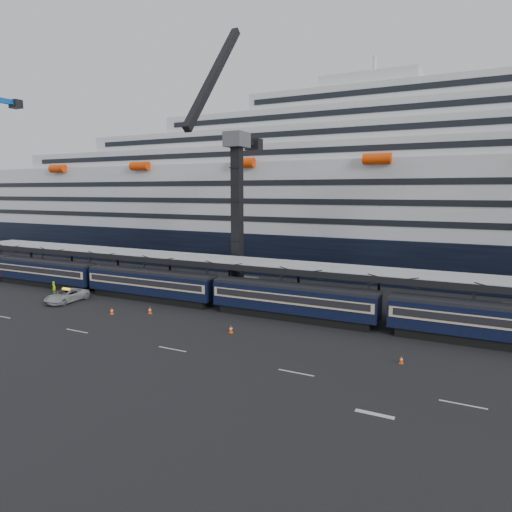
{
  "coord_description": "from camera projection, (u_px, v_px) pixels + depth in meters",
  "views": [
    {
      "loc": [
        10.55,
        -35.95,
        14.17
      ],
      "look_at": [
        -12.57,
        10.0,
        6.82
      ],
      "focal_mm": 32.0,
      "sensor_mm": 36.0,
      "label": 1
    }
  ],
  "objects": [
    {
      "name": "ground",
      "position": [
        336.0,
        360.0,
        38.49
      ],
      "size": [
        260.0,
        260.0,
        0.0
      ],
      "primitive_type": "plane",
      "color": "black",
      "rests_on": "ground"
    },
    {
      "name": "traffic_cone_b",
      "position": [
        150.0,
        310.0,
        53.07
      ],
      "size": [
        0.44,
        0.44,
        0.87
      ],
      "color": "#FF4108",
      "rests_on": "ground"
    },
    {
      "name": "traffic_cone_a",
      "position": [
        80.0,
        295.0,
        60.55
      ],
      "size": [
        0.44,
        0.44,
        0.87
      ],
      "color": "#FF4108",
      "rests_on": "ground"
    },
    {
      "name": "pickup_truck",
      "position": [
        67.0,
        296.0,
        58.65
      ],
      "size": [
        3.02,
        6.07,
        1.65
      ],
      "primitive_type": "imported",
      "rotation": [
        0.0,
        0.0,
        0.05
      ],
      "color": "#A2A4A9",
      "rests_on": "ground"
    },
    {
      "name": "canopy",
      "position": [
        374.0,
        273.0,
        50.12
      ],
      "size": [
        130.0,
        6.25,
        5.53
      ],
      "color": "#9DA1A5",
      "rests_on": "ground"
    },
    {
      "name": "worker",
      "position": [
        54.0,
        287.0,
        63.79
      ],
      "size": [
        0.6,
        0.39,
        1.64
      ],
      "primitive_type": "imported",
      "rotation": [
        0.0,
        0.0,
        3.14
      ],
      "color": "#C0FA0D",
      "rests_on": "ground"
    },
    {
      "name": "crane_dark_near",
      "position": [
        236.0,
        208.0,
        62.14
      ],
      "size": [
        4.5,
        17.75,
        35.08
      ],
      "color": "#4A4D52",
      "rests_on": "ground"
    },
    {
      "name": "train",
      "position": [
        322.0,
        303.0,
        49.09
      ],
      "size": [
        133.05,
        3.0,
        4.05
      ],
      "color": "black",
      "rests_on": "ground"
    },
    {
      "name": "lane_markings",
      "position": [
        432.0,
        406.0,
        30.23
      ],
      "size": [
        111.0,
        4.27,
        0.02
      ],
      "color": "beige",
      "rests_on": "ground"
    },
    {
      "name": "traffic_cone_c",
      "position": [
        112.0,
        311.0,
        52.76
      ],
      "size": [
        0.43,
        0.43,
        0.86
      ],
      "color": "#FF4108",
      "rests_on": "ground"
    },
    {
      "name": "traffic_cone_d",
      "position": [
        231.0,
        329.0,
        45.9
      ],
      "size": [
        0.42,
        0.42,
        0.84
      ],
      "color": "#FF4108",
      "rests_on": "ground"
    },
    {
      "name": "traffic_cone_e",
      "position": [
        401.0,
        360.0,
        37.73
      ],
      "size": [
        0.34,
        0.34,
        0.69
      ],
      "color": "#FF4108",
      "rests_on": "ground"
    },
    {
      "name": "cruise_ship",
      "position": [
        410.0,
        202.0,
        77.89
      ],
      "size": [
        214.09,
        28.84,
        34.0
      ],
      "color": "black",
      "rests_on": "ground"
    }
  ]
}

